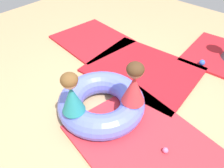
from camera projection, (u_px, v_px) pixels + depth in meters
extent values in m
plane|color=tan|center=(114.00, 110.00, 2.95)|extent=(8.00, 8.00, 0.00)
cube|color=red|center=(147.00, 146.00, 2.50)|extent=(1.86, 1.51, 0.04)
cube|color=red|center=(92.00, 39.00, 4.29)|extent=(1.39, 1.28, 0.04)
cube|color=#B21923|center=(143.00, 70.00, 3.57)|extent=(1.72, 1.42, 0.04)
torus|color=#6070E5|center=(101.00, 103.00, 2.83)|extent=(1.10, 1.10, 0.31)
cone|color=teal|center=(72.00, 99.00, 2.41)|extent=(0.33, 0.33, 0.34)
sphere|color=tan|center=(69.00, 81.00, 2.25)|extent=(0.17, 0.17, 0.17)
ellipsoid|color=brown|center=(69.00, 80.00, 2.24)|extent=(0.19, 0.19, 0.15)
cone|color=red|center=(134.00, 89.00, 2.52)|extent=(0.39, 0.39, 0.36)
sphere|color=#936647|center=(135.00, 71.00, 2.35)|extent=(0.18, 0.18, 0.18)
ellipsoid|color=#472D19|center=(135.00, 69.00, 2.34)|extent=(0.19, 0.19, 0.15)
sphere|color=pink|center=(165.00, 150.00, 2.40)|extent=(0.06, 0.06, 0.06)
sphere|color=blue|center=(202.00, 63.00, 3.60)|extent=(0.09, 0.09, 0.09)
sphere|color=orange|center=(83.00, 134.00, 2.57)|extent=(0.06, 0.06, 0.06)
sphere|color=yellow|center=(130.00, 101.00, 2.96)|extent=(0.08, 0.08, 0.08)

